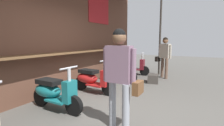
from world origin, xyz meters
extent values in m
plane|color=#56544F|center=(0.00, 0.00, 0.00)|extent=(28.19, 28.19, 0.00)
cube|color=brown|center=(0.00, 2.02, 1.94)|extent=(10.07, 0.25, 3.88)
cube|color=brown|center=(0.00, 1.72, 1.14)|extent=(9.06, 0.36, 0.05)
cube|color=#B22328|center=(2.37, 1.89, 2.91)|extent=(1.34, 0.02, 1.57)
cylinder|color=#332D28|center=(4.23, 0.02, 1.87)|extent=(0.08, 0.08, 3.74)
ellipsoid|color=#197075|center=(-0.71, 1.25, 0.40)|extent=(0.40, 0.71, 0.30)
cube|color=black|center=(-0.71, 1.20, 0.60)|extent=(0.31, 0.56, 0.10)
cube|color=#197075|center=(-0.72, 0.90, 0.25)|extent=(0.39, 0.51, 0.04)
cube|color=#197075|center=(-0.72, 0.60, 0.47)|extent=(0.28, 0.17, 0.44)
cylinder|color=#B7B7BC|center=(-0.72, 0.60, 0.60)|extent=(0.07, 0.07, 0.70)
cylinder|color=#B7B7BC|center=(-0.72, 0.60, 0.95)|extent=(0.46, 0.05, 0.04)
cylinder|color=black|center=(-0.73, 0.50, 0.20)|extent=(0.11, 0.40, 0.40)
cylinder|color=black|center=(-0.70, 1.50, 0.20)|extent=(0.11, 0.40, 0.40)
ellipsoid|color=red|center=(0.71, 1.25, 0.40)|extent=(0.43, 0.72, 0.30)
cube|color=black|center=(0.71, 1.20, 0.60)|extent=(0.34, 0.57, 0.10)
cube|color=red|center=(0.69, 0.90, 0.25)|extent=(0.41, 0.52, 0.04)
cube|color=red|center=(0.67, 0.60, 0.47)|extent=(0.29, 0.18, 0.44)
cylinder|color=#B7B7BC|center=(0.67, 0.60, 0.60)|extent=(0.07, 0.07, 0.70)
cylinder|color=#B7B7BC|center=(0.67, 0.60, 0.95)|extent=(0.46, 0.07, 0.04)
cylinder|color=black|center=(0.66, 0.50, 0.20)|extent=(0.13, 0.41, 0.40)
cylinder|color=black|center=(0.73, 1.50, 0.20)|extent=(0.13, 0.41, 0.40)
ellipsoid|color=#237533|center=(2.22, 1.25, 0.40)|extent=(0.43, 0.72, 0.30)
cube|color=black|center=(2.23, 1.20, 0.60)|extent=(0.34, 0.57, 0.10)
cube|color=#237533|center=(2.25, 0.90, 0.25)|extent=(0.41, 0.52, 0.04)
cube|color=#237533|center=(2.27, 0.60, 0.47)|extent=(0.29, 0.18, 0.44)
cylinder|color=#B7B7BC|center=(2.27, 0.60, 0.60)|extent=(0.07, 0.07, 0.70)
cylinder|color=#B7B7BC|center=(2.27, 0.60, 0.95)|extent=(0.46, 0.07, 0.04)
cylinder|color=black|center=(2.27, 0.50, 0.20)|extent=(0.13, 0.41, 0.40)
cylinder|color=black|center=(2.20, 1.50, 0.20)|extent=(0.13, 0.41, 0.40)
ellipsoid|color=maroon|center=(3.66, 1.25, 0.40)|extent=(0.43, 0.73, 0.30)
cube|color=black|center=(3.66, 1.20, 0.60)|extent=(0.34, 0.57, 0.10)
cube|color=maroon|center=(3.69, 0.90, 0.25)|extent=(0.42, 0.53, 0.04)
cube|color=maroon|center=(3.71, 0.60, 0.47)|extent=(0.29, 0.18, 0.44)
cylinder|color=#B7B7BC|center=(3.71, 0.60, 0.60)|extent=(0.07, 0.07, 0.70)
cylinder|color=#B7B7BC|center=(3.71, 0.60, 0.95)|extent=(0.46, 0.07, 0.04)
cylinder|color=black|center=(3.72, 0.50, 0.20)|extent=(0.13, 0.41, 0.40)
cylinder|color=black|center=(3.64, 1.50, 0.20)|extent=(0.13, 0.41, 0.40)
cylinder|color=brown|center=(3.52, -0.43, 0.40)|extent=(0.12, 0.12, 0.79)
cylinder|color=brown|center=(3.79, -0.22, 0.40)|extent=(0.12, 0.12, 0.79)
cube|color=#ADA393|center=(3.66, -0.33, 1.07)|extent=(0.33, 0.44, 0.56)
sphere|color=brown|center=(3.66, -0.33, 1.47)|extent=(0.21, 0.21, 0.21)
sphere|color=black|center=(3.66, -0.33, 1.51)|extent=(0.20, 0.20, 0.20)
cylinder|color=#ADA393|center=(3.57, -0.55, 1.05)|extent=(0.08, 0.08, 0.53)
cylinder|color=#ADA393|center=(3.75, -0.11, 1.05)|extent=(0.08, 0.08, 0.53)
cube|color=black|center=(3.75, -0.03, 0.73)|extent=(0.28, 0.19, 0.20)
cylinder|color=#999EA8|center=(-0.75, -0.39, 0.41)|extent=(0.12, 0.12, 0.82)
cylinder|color=#999EA8|center=(-0.88, -0.70, 0.41)|extent=(0.12, 0.12, 0.82)
cube|color=gray|center=(-0.82, -0.54, 1.11)|extent=(0.20, 0.41, 0.58)
sphere|color=brown|center=(-0.82, -0.54, 1.53)|extent=(0.22, 0.22, 0.22)
sphere|color=black|center=(-0.82, -0.54, 1.57)|extent=(0.20, 0.20, 0.20)
cylinder|color=gray|center=(-0.82, -0.30, 1.09)|extent=(0.08, 0.08, 0.55)
cylinder|color=gray|center=(-0.82, -0.79, 1.09)|extent=(0.08, 0.08, 0.55)
cube|color=brown|center=(-0.80, -0.86, 0.77)|extent=(0.26, 0.10, 0.20)
cube|color=#3D3833|center=(2.64, -0.16, 0.15)|extent=(0.51, 0.44, 0.29)
camera|label=1|loc=(-3.22, -1.74, 1.49)|focal=27.44mm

